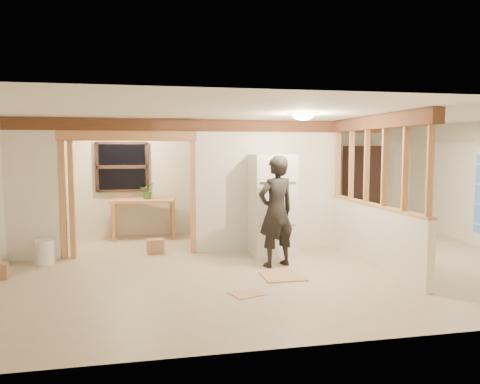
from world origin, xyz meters
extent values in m
cube|color=#BFA88E|center=(0.00, 0.00, -0.01)|extent=(9.00, 6.50, 0.01)
cube|color=white|center=(0.00, 0.00, 2.50)|extent=(9.00, 6.50, 0.01)
cube|color=silver|center=(0.00, 3.25, 1.25)|extent=(9.00, 0.01, 2.50)
cube|color=silver|center=(0.00, -3.25, 1.25)|extent=(9.00, 0.01, 2.50)
cube|color=white|center=(-4.05, 1.20, 1.25)|extent=(0.90, 0.12, 2.50)
cube|color=white|center=(0.20, 1.20, 1.25)|extent=(2.80, 0.12, 2.50)
cube|color=tan|center=(-2.40, 1.20, 1.10)|extent=(2.46, 0.14, 2.20)
cube|color=brown|center=(-1.00, 1.20, 2.38)|extent=(7.00, 0.18, 0.22)
cube|color=brown|center=(1.60, -0.40, 2.38)|extent=(0.18, 3.30, 0.22)
cube|color=white|center=(1.60, -0.40, 0.50)|extent=(0.12, 3.20, 1.00)
cube|color=tan|center=(1.60, -0.40, 1.66)|extent=(0.14, 3.20, 1.32)
cube|color=black|center=(-2.60, 3.17, 1.55)|extent=(1.12, 0.10, 1.10)
ellipsoid|color=#FFEABF|center=(0.30, -0.50, 2.48)|extent=(0.36, 0.36, 0.16)
ellipsoid|color=#FFEABF|center=(-2.50, 2.30, 2.48)|extent=(0.32, 0.32, 0.14)
ellipsoid|color=#FFD88C|center=(-2.00, 1.60, 2.18)|extent=(0.07, 0.07, 0.07)
cube|color=white|center=(0.17, 0.77, 0.92)|extent=(0.76, 0.74, 1.85)
imported|color=black|center=(-0.01, -0.12, 0.92)|extent=(0.78, 0.64, 1.84)
cube|color=tan|center=(-2.16, 2.82, 0.43)|extent=(1.44, 0.85, 0.86)
imported|color=#2F7328|center=(-2.07, 2.88, 1.03)|extent=(0.34, 0.30, 0.35)
cylinder|color=maroon|center=(-3.95, 2.36, 0.32)|extent=(0.56, 0.56, 0.63)
cube|color=black|center=(3.14, 3.01, 1.01)|extent=(1.01, 0.34, 2.02)
cylinder|color=white|center=(-3.82, 0.81, 0.21)|extent=(0.41, 0.41, 0.41)
cube|color=#A67350|center=(-1.95, 1.27, 0.13)|extent=(0.32, 0.28, 0.27)
cube|color=#A67350|center=(-4.07, 1.82, 0.14)|extent=(0.38, 0.38, 0.27)
cube|color=tan|center=(-0.09, -0.79, 0.01)|extent=(0.62, 0.62, 0.02)
cube|color=tan|center=(-0.81, -1.50, 0.01)|extent=(0.52, 0.47, 0.01)
camera|label=1|loc=(-2.16, -7.49, 1.95)|focal=35.00mm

